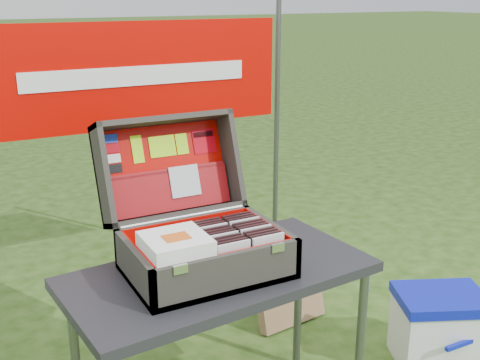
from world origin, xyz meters
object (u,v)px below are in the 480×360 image
table (220,352)px  cardboard_box (288,285)px  suitcase (198,203)px  cooler (438,328)px

table → cardboard_box: 0.92m
suitcase → cooler: size_ratio=1.40×
table → suitcase: bearing=124.3°
table → suitcase: size_ratio=2.00×
suitcase → cooler: (1.18, -0.12, -0.79)m
cooler → suitcase: bearing=-162.2°
cardboard_box → table: bearing=-146.5°
cooler → table: bearing=-159.3°
cardboard_box → cooler: bearing=-63.4°
table → cardboard_box: (0.69, 0.59, -0.15)m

